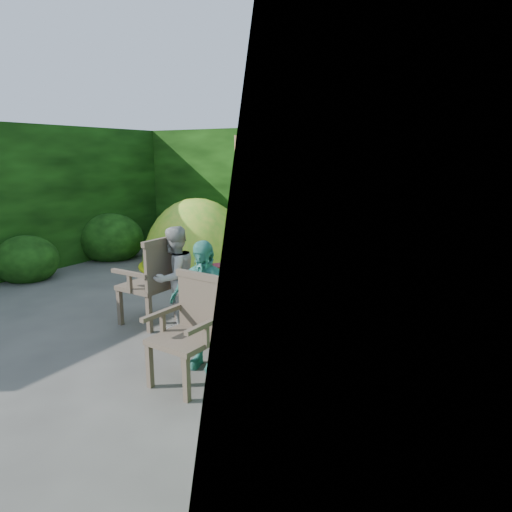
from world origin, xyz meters
The scene contains 13 objects.
ground centered at (0.00, 0.00, 0.00)m, with size 60.00×60.00×0.00m, color #4A4742.
hedge_enclosure centered at (0.00, 1.33, 1.25)m, with size 9.00×9.00×2.50m.
patio_table centered at (0.95, -0.10, 0.61)m, with size 1.41×1.41×0.86m.
parasol_pole centered at (0.95, -0.10, 1.10)m, with size 0.04×0.04×2.20m, color olive.
garden_chair_right centered at (2.04, 0.05, 0.50)m, with size 0.64×0.68×0.93m.
garden_chair_left centered at (-0.12, -0.29, 0.55)m, with size 0.57×0.63×1.03m.
garden_chair_back centered at (0.77, 0.97, 0.55)m, with size 0.63×0.56×1.02m.
garden_chair_front centered at (1.14, -1.18, 0.50)m, with size 0.59×0.54×0.94m.
child_right centered at (1.74, 0.02, 0.67)m, with size 0.49×0.32×1.34m, color silver.
child_left centered at (0.16, -0.22, 0.60)m, with size 0.59×0.46×1.21m, color #A3A29D.
child_back centered at (0.83, 0.69, 0.63)m, with size 0.61×0.40×1.26m, color #EE8D62.
child_front centered at (1.07, -0.89, 0.62)m, with size 0.73×0.30×1.25m, color teal.
dome_tent centered at (-1.52, 2.39, 0.00)m, with size 2.16×2.16×2.46m.
Camera 1 is at (3.56, -4.18, 2.02)m, focal length 32.00 mm.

